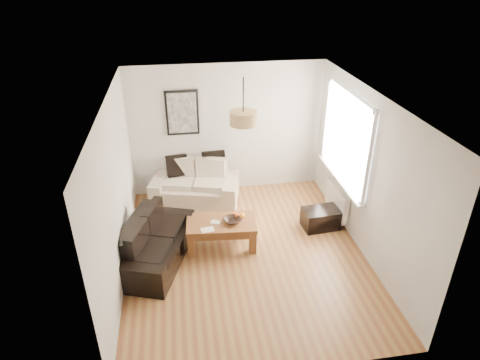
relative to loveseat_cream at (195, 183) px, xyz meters
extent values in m
plane|color=brown|center=(0.70, -1.78, -0.41)|extent=(4.50, 4.50, 0.00)
cube|color=white|center=(2.52, -0.98, -0.03)|extent=(0.10, 0.90, 0.52)
cylinder|color=tan|center=(0.70, -1.48, 1.82)|extent=(0.40, 0.40, 0.20)
cube|color=black|center=(2.15, -1.24, -0.23)|extent=(0.67, 0.47, 0.36)
cube|color=black|center=(-0.32, 0.20, 0.32)|extent=(0.43, 0.20, 0.41)
cube|color=black|center=(0.40, 0.20, 0.33)|extent=(0.45, 0.16, 0.44)
imported|color=black|center=(0.52, -1.52, 0.09)|extent=(0.35, 0.35, 0.07)
sphere|color=#FF5615|center=(0.62, -1.41, 0.10)|extent=(0.08, 0.08, 0.08)
sphere|color=orange|center=(0.70, -1.42, 0.10)|extent=(0.11, 0.11, 0.10)
sphere|color=#F55214|center=(0.58, -1.36, 0.10)|extent=(0.08, 0.08, 0.08)
cube|color=silver|center=(0.10, -1.68, 0.06)|extent=(0.22, 0.17, 0.01)
camera|label=1|loc=(-0.23, -7.13, 3.88)|focal=31.08mm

